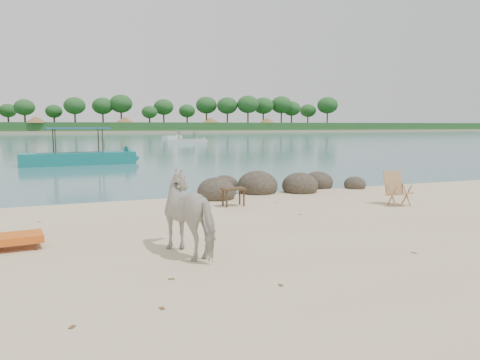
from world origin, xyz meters
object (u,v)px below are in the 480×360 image
Objects in this scene: boulders at (270,187)px; deck_chair at (400,190)px; cow at (193,214)px; boat_near at (78,134)px; side_table at (233,198)px.

deck_chair reaches higher than boulders.
cow is at bearing -153.31° from deck_chair.
boat_near is (-7.54, 18.87, 1.29)m from deck_chair.
cow reaches higher than deck_chair.
boat_near is at bearing 100.04° from side_table.
side_table is (2.38, 4.21, -0.47)m from cow.
side_table is 0.09× the size of boat_near.
cow is 0.23× the size of boat_near.
cow is at bearing -125.53° from boulders.
side_table is at bearing -135.06° from boulders.
boulders is 10.07× the size of side_table.
cow is (-4.56, -6.38, 0.52)m from boulders.
deck_chair is at bearing -21.08° from side_table.
deck_chair is at bearing -72.85° from boat_near.
deck_chair is 20.36m from boat_near.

